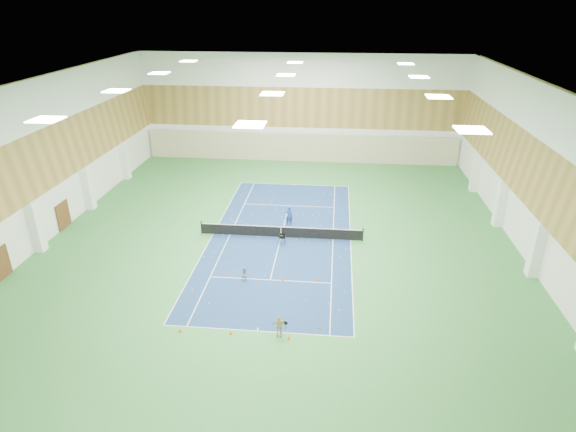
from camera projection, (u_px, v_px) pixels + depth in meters
The scene contains 22 objects.
ground at pixel (281, 237), 38.10m from camera, with size 40.00×40.00×0.00m, color #337736.
room_shell at pixel (280, 165), 35.63m from camera, with size 36.00×40.00×12.00m, color white, non-canonical shape.
wood_cladding at pixel (280, 139), 34.80m from camera, with size 36.00×40.00×8.00m, color olive, non-canonical shape.
ceiling_light_grid at pixel (280, 83), 33.19m from camera, with size 21.40×25.40×0.06m, color white, non-canonical shape.
court_surface at pixel (281, 237), 38.10m from camera, with size 10.97×23.77×0.01m, color navy.
tennis_balls_scatter at pixel (281, 237), 38.08m from camera, with size 10.57×22.77×0.07m, color #E4F429, non-canonical shape.
tennis_net at pixel (281, 231), 37.88m from camera, with size 12.80×0.10×1.10m, color black, non-canonical shape.
back_curtain at pixel (300, 148), 55.35m from camera, with size 35.40×0.16×3.20m, color #C6B793.
door_left_a at pixel (0, 264), 32.03m from camera, with size 0.08×1.80×2.20m, color #593319.
door_left_b at pixel (63, 215), 39.28m from camera, with size 0.08×1.80×2.20m, color #593319.
coach at pixel (289, 216), 39.80m from camera, with size 0.63×0.41×1.72m, color #21419A.
child_court at pixel (245, 274), 32.03m from camera, with size 0.48×0.37×0.98m, color gray.
child_apron at pixel (279, 326), 26.71m from camera, with size 0.77×0.32×1.31m, color tan.
ball_cart at pixel (282, 239), 36.89m from camera, with size 0.47×0.47×0.81m, color black, non-canonical shape.
cone_svc_a at pixel (225, 274), 32.82m from camera, with size 0.20×0.20×0.22m, color #E95E0C.
cone_svc_b at pixel (258, 282), 31.86m from camera, with size 0.20×0.20×0.22m, color #FF5C0D.
cone_svc_c at pixel (283, 279), 32.21m from camera, with size 0.21×0.21×0.23m, color orange.
cone_svc_d at pixel (318, 280), 32.18m from camera, with size 0.18×0.18×0.20m, color #FF4A0D.
cone_base_a at pixel (180, 330), 27.22m from camera, with size 0.21×0.21×0.23m, color #EA410C.
cone_base_b at pixel (231, 333), 27.04m from camera, with size 0.19×0.19×0.21m, color #FF450D.
cone_base_c at pixel (289, 338), 26.65m from camera, with size 0.19×0.19×0.21m, color #FF600D.
cone_base_d at pixel (320, 327), 27.50m from camera, with size 0.19×0.19×0.21m, color #E34D0B.
Camera 1 is at (3.96, -33.79, 17.25)m, focal length 30.00 mm.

